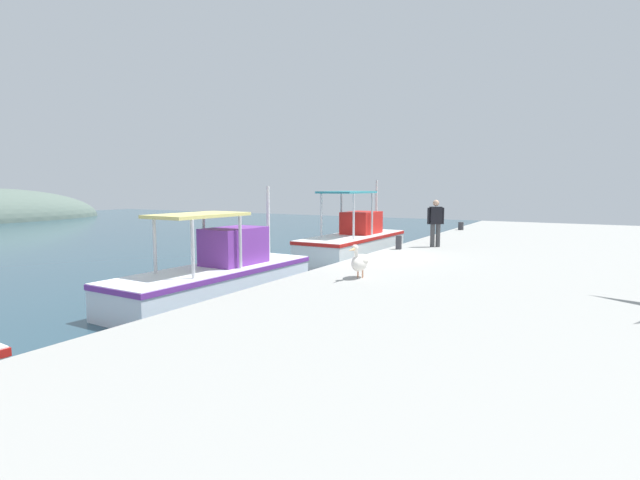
% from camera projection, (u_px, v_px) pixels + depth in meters
% --- Properties ---
extents(water_surface, '(60.00, 60.00, 0.00)m').
position_uv_depth(water_surface, '(31.00, 246.00, 24.19)').
color(water_surface, '#284756').
rests_on(water_surface, ground).
extents(quay_pier, '(36.00, 10.00, 0.80)m').
position_uv_depth(quay_pier, '(535.00, 284.00, 12.84)').
color(quay_pier, '#9E9E99').
rests_on(quay_pier, ground).
extents(fishing_boat_second, '(6.11, 2.05, 2.95)m').
position_uv_depth(fishing_boat_second, '(218.00, 276.00, 12.69)').
color(fishing_boat_second, white).
rests_on(fishing_boat_second, ground).
extents(fishing_boat_third, '(6.18, 2.05, 3.21)m').
position_uv_depth(fishing_boat_third, '(354.00, 242.00, 19.76)').
color(fishing_boat_third, white).
rests_on(fishing_boat_third, ground).
extents(pelican, '(0.95, 0.39, 0.82)m').
position_uv_depth(pelican, '(360.00, 261.00, 11.44)').
color(pelican, tan).
rests_on(pelican, quay_pier).
extents(fisherman_standing, '(0.43, 0.52, 1.67)m').
position_uv_depth(fisherman_standing, '(436.00, 221.00, 17.32)').
color(fisherman_standing, '#3F3F42').
rests_on(fisherman_standing, quay_pier).
extents(mooring_bollard_nearest, '(0.21, 0.21, 0.47)m').
position_uv_depth(mooring_bollard_nearest, '(399.00, 242.00, 16.74)').
color(mooring_bollard_nearest, '#333338').
rests_on(mooring_bollard_nearest, quay_pier).
extents(mooring_bollard_second, '(0.26, 0.26, 0.39)m').
position_uv_depth(mooring_bollard_second, '(461.00, 226.00, 24.24)').
color(mooring_bollard_second, '#333338').
rests_on(mooring_bollard_second, quay_pier).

